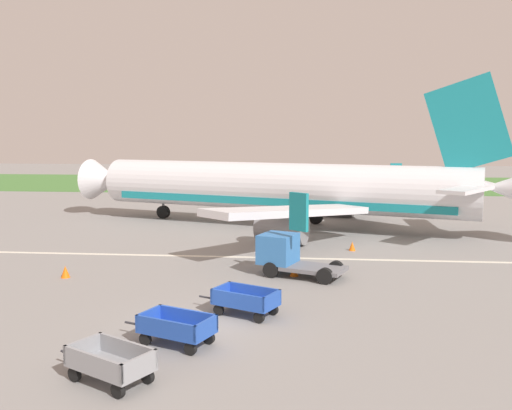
# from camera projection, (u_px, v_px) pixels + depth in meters

# --- Properties ---
(ground_plane) EXTENTS (220.00, 220.00, 0.00)m
(ground_plane) POSITION_uv_depth(u_px,v_px,m) (198.00, 326.00, 21.33)
(ground_plane) COLOR gray
(grass_strip) EXTENTS (220.00, 28.00, 0.06)m
(grass_strip) POSITION_uv_depth(u_px,v_px,m) (280.00, 184.00, 81.63)
(grass_strip) COLOR #477A38
(grass_strip) RESTS_ON ground
(apron_stripe) EXTENTS (120.00, 0.36, 0.01)m
(apron_stripe) POSITION_uv_depth(u_px,v_px,m) (238.00, 257.00, 33.22)
(apron_stripe) COLOR silver
(apron_stripe) RESTS_ON ground
(airplane) EXTENTS (36.83, 29.92, 11.34)m
(airplane) POSITION_uv_depth(u_px,v_px,m) (290.00, 188.00, 43.51)
(airplane) COLOR silver
(airplane) RESTS_ON ground
(baggage_cart_nearest) EXTENTS (3.46, 2.44, 1.07)m
(baggage_cart_nearest) POSITION_uv_depth(u_px,v_px,m) (110.00, 363.00, 16.44)
(baggage_cart_nearest) COLOR gray
(baggage_cart_nearest) RESTS_ON ground
(baggage_cart_second_in_row) EXTENTS (3.57, 2.24, 1.07)m
(baggage_cart_second_in_row) POSITION_uv_depth(u_px,v_px,m) (177.00, 328.00, 19.39)
(baggage_cart_second_in_row) COLOR #234CB2
(baggage_cart_second_in_row) RESTS_ON ground
(baggage_cart_third_in_row) EXTENTS (3.53, 2.33, 1.07)m
(baggage_cart_third_in_row) POSITION_uv_depth(u_px,v_px,m) (246.00, 301.00, 22.55)
(baggage_cart_third_in_row) COLOR #234CB2
(baggage_cart_third_in_row) RESTS_ON ground
(service_truck_beside_carts) EXTENTS (4.76, 3.34, 2.10)m
(service_truck_beside_carts) POSITION_uv_depth(u_px,v_px,m) (287.00, 254.00, 28.93)
(service_truck_beside_carts) COLOR slate
(service_truck_beside_carts) RESTS_ON ground
(traffic_cone_near_plane) EXTENTS (0.44, 0.44, 0.58)m
(traffic_cone_near_plane) POSITION_uv_depth(u_px,v_px,m) (294.00, 270.00, 28.77)
(traffic_cone_near_plane) COLOR orange
(traffic_cone_near_plane) RESTS_ON ground
(traffic_cone_mid_apron) EXTENTS (0.42, 0.42, 0.56)m
(traffic_cone_mid_apron) POSITION_uv_depth(u_px,v_px,m) (352.00, 246.00, 35.03)
(traffic_cone_mid_apron) COLOR orange
(traffic_cone_mid_apron) RESTS_ON ground
(traffic_cone_by_carts) EXTENTS (0.46, 0.46, 0.60)m
(traffic_cone_by_carts) POSITION_uv_depth(u_px,v_px,m) (65.00, 272.00, 28.47)
(traffic_cone_by_carts) COLOR orange
(traffic_cone_by_carts) RESTS_ON ground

